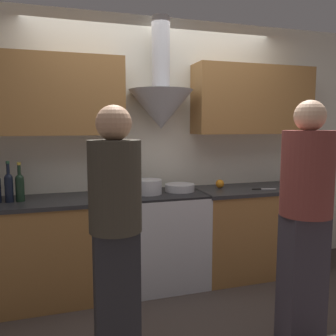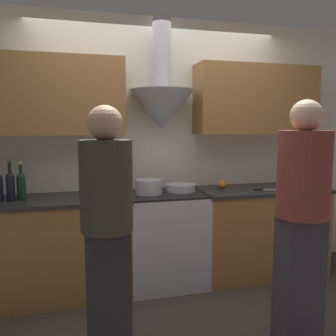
{
  "view_description": "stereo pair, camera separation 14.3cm",
  "coord_description": "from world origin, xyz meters",
  "px_view_note": "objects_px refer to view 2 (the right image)",
  "views": [
    {
      "loc": [
        -0.97,
        -2.88,
        1.54
      ],
      "look_at": [
        0.0,
        0.22,
        1.15
      ],
      "focal_mm": 38.0,
      "sensor_mm": 36.0,
      "label": 1
    },
    {
      "loc": [
        -0.83,
        -2.92,
        1.54
      ],
      "look_at": [
        0.0,
        0.22,
        1.15
      ],
      "focal_mm": 38.0,
      "sensor_mm": 36.0,
      "label": 2
    }
  ],
  "objects_px": {
    "stock_pot": "(149,187)",
    "person_foreground_left": "(107,229)",
    "mixing_bowl": "(181,188)",
    "orange_fruit": "(222,184)",
    "wine_bottle_5": "(10,185)",
    "person_foreground_right": "(302,214)",
    "wine_bottle_6": "(21,185)",
    "stove_range": "(165,238)"
  },
  "relations": [
    {
      "from": "stock_pot",
      "to": "person_foreground_left",
      "type": "xyz_separation_m",
      "value": [
        -0.49,
        -1.15,
        -0.04
      ]
    },
    {
      "from": "stock_pot",
      "to": "mixing_bowl",
      "type": "height_order",
      "value": "stock_pot"
    },
    {
      "from": "orange_fruit",
      "to": "wine_bottle_5",
      "type": "bearing_deg",
      "value": -177.24
    },
    {
      "from": "orange_fruit",
      "to": "person_foreground_right",
      "type": "bearing_deg",
      "value": -89.05
    },
    {
      "from": "wine_bottle_5",
      "to": "person_foreground_right",
      "type": "relative_size",
      "value": 0.2
    },
    {
      "from": "orange_fruit",
      "to": "person_foreground_right",
      "type": "xyz_separation_m",
      "value": [
        0.02,
        -1.3,
        0.0
      ]
    },
    {
      "from": "stock_pot",
      "to": "wine_bottle_6",
      "type": "bearing_deg",
      "value": 179.73
    },
    {
      "from": "stock_pot",
      "to": "person_foreground_left",
      "type": "distance_m",
      "value": 1.25
    },
    {
      "from": "stock_pot",
      "to": "orange_fruit",
      "type": "height_order",
      "value": "stock_pot"
    },
    {
      "from": "orange_fruit",
      "to": "stock_pot",
      "type": "bearing_deg",
      "value": -173.17
    },
    {
      "from": "wine_bottle_5",
      "to": "orange_fruit",
      "type": "height_order",
      "value": "wine_bottle_5"
    },
    {
      "from": "mixing_bowl",
      "to": "person_foreground_right",
      "type": "xyz_separation_m",
      "value": [
        0.48,
        -1.25,
        0.01
      ]
    },
    {
      "from": "wine_bottle_5",
      "to": "orange_fruit",
      "type": "relative_size",
      "value": 3.98
    },
    {
      "from": "wine_bottle_5",
      "to": "person_foreground_left",
      "type": "bearing_deg",
      "value": -58.21
    },
    {
      "from": "wine_bottle_5",
      "to": "mixing_bowl",
      "type": "distance_m",
      "value": 1.53
    },
    {
      "from": "person_foreground_left",
      "to": "stock_pot",
      "type": "bearing_deg",
      "value": 66.92
    },
    {
      "from": "mixing_bowl",
      "to": "wine_bottle_5",
      "type": "bearing_deg",
      "value": -178.22
    },
    {
      "from": "person_foreground_left",
      "to": "wine_bottle_6",
      "type": "bearing_deg",
      "value": 118.48
    },
    {
      "from": "stove_range",
      "to": "orange_fruit",
      "type": "distance_m",
      "value": 0.79
    },
    {
      "from": "wine_bottle_6",
      "to": "person_foreground_left",
      "type": "distance_m",
      "value": 1.32
    },
    {
      "from": "stove_range",
      "to": "wine_bottle_6",
      "type": "distance_m",
      "value": 1.4
    },
    {
      "from": "person_foreground_right",
      "to": "stock_pot",
      "type": "bearing_deg",
      "value": 123.78
    },
    {
      "from": "mixing_bowl",
      "to": "orange_fruit",
      "type": "relative_size",
      "value": 3.31
    },
    {
      "from": "stove_range",
      "to": "person_foreground_left",
      "type": "xyz_separation_m",
      "value": [
        -0.65,
        -1.15,
        0.47
      ]
    },
    {
      "from": "wine_bottle_6",
      "to": "mixing_bowl",
      "type": "height_order",
      "value": "wine_bottle_6"
    },
    {
      "from": "wine_bottle_6",
      "to": "stock_pot",
      "type": "xyz_separation_m",
      "value": [
        1.12,
        -0.01,
        -0.06
      ]
    },
    {
      "from": "person_foreground_left",
      "to": "person_foreground_right",
      "type": "xyz_separation_m",
      "value": [
        1.29,
        -0.05,
        0.02
      ]
    },
    {
      "from": "wine_bottle_5",
      "to": "person_foreground_right",
      "type": "distance_m",
      "value": 2.34
    },
    {
      "from": "wine_bottle_5",
      "to": "person_foreground_left",
      "type": "xyz_separation_m",
      "value": [
        0.71,
        -1.15,
        -0.11
      ]
    },
    {
      "from": "mixing_bowl",
      "to": "orange_fruit",
      "type": "bearing_deg",
      "value": 6.04
    },
    {
      "from": "wine_bottle_5",
      "to": "wine_bottle_6",
      "type": "bearing_deg",
      "value": 4.86
    },
    {
      "from": "wine_bottle_5",
      "to": "stock_pot",
      "type": "bearing_deg",
      "value": 0.09
    },
    {
      "from": "wine_bottle_6",
      "to": "stove_range",
      "type": "bearing_deg",
      "value": 0.07
    },
    {
      "from": "wine_bottle_6",
      "to": "person_foreground_right",
      "type": "bearing_deg",
      "value": -32.18
    },
    {
      "from": "stock_pot",
      "to": "wine_bottle_5",
      "type": "bearing_deg",
      "value": -179.91
    },
    {
      "from": "orange_fruit",
      "to": "stove_range",
      "type": "bearing_deg",
      "value": -172.0
    },
    {
      "from": "wine_bottle_5",
      "to": "orange_fruit",
      "type": "distance_m",
      "value": 1.99
    },
    {
      "from": "orange_fruit",
      "to": "person_foreground_right",
      "type": "distance_m",
      "value": 1.3
    },
    {
      "from": "stock_pot",
      "to": "orange_fruit",
      "type": "bearing_deg",
      "value": 6.83
    },
    {
      "from": "person_foreground_left",
      "to": "stove_range",
      "type": "bearing_deg",
      "value": 60.49
    },
    {
      "from": "stove_range",
      "to": "stock_pot",
      "type": "relative_size",
      "value": 3.53
    },
    {
      "from": "person_foreground_left",
      "to": "person_foreground_right",
      "type": "height_order",
      "value": "person_foreground_right"
    }
  ]
}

